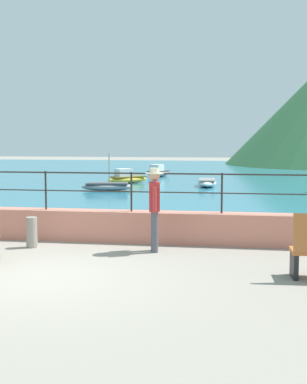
{
  "coord_description": "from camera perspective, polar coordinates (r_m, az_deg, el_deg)",
  "views": [
    {
      "loc": [
        3.39,
        -8.3,
        2.33
      ],
      "look_at": [
        1.45,
        3.7,
        1.1
      ],
      "focal_mm": 48.5,
      "sensor_mm": 36.0,
      "label": 1
    }
  ],
  "objects": [
    {
      "name": "boat_6",
      "position": [
        23.18,
        -5.12,
        0.63
      ],
      "size": [
        2.42,
        1.28,
        1.68
      ],
      "color": "gray",
      "rests_on": "lake_water"
    },
    {
      "name": "boat_7",
      "position": [
        27.2,
        -2.96,
        1.55
      ],
      "size": [
        2.3,
        2.22,
        0.76
      ],
      "color": "gold",
      "rests_on": "lake_water"
    },
    {
      "name": "person_walking",
      "position": [
        10.75,
        0.11,
        -1.45
      ],
      "size": [
        0.38,
        0.56,
        1.75
      ],
      "color": "#4C4C56",
      "rests_on": "ground"
    },
    {
      "name": "boat_3",
      "position": [
        31.98,
        0.51,
        2.19
      ],
      "size": [
        1.55,
        2.46,
        0.76
      ],
      "color": "gray",
      "rests_on": "lake_water"
    },
    {
      "name": "boat_5",
      "position": [
        25.36,
        5.91,
        1.06
      ],
      "size": [
        1.03,
        2.35,
        0.36
      ],
      "color": "white",
      "rests_on": "lake_water"
    },
    {
      "name": "railing",
      "position": [
        12.03,
        -7.23,
        0.96
      ],
      "size": [
        18.44,
        0.04,
        0.9
      ],
      "color": "#282623",
      "rests_on": "promenade_wall"
    },
    {
      "name": "ground_plane",
      "position": [
        9.26,
        -12.77,
        -8.94
      ],
      "size": [
        120.0,
        120.0,
        0.0
      ],
      "primitive_type": "plane",
      "color": "gray"
    },
    {
      "name": "lake_water",
      "position": [
        34.38,
        3.48,
        1.93
      ],
      "size": [
        64.0,
        44.32,
        0.06
      ],
      "primitive_type": "cube",
      "color": "teal",
      "rests_on": "ground"
    },
    {
      "name": "promenade_wall",
      "position": [
        12.15,
        -7.17,
        -3.65
      ],
      "size": [
        20.0,
        0.56,
        0.7
      ],
      "primitive_type": "cube",
      "color": "tan",
      "rests_on": "ground"
    },
    {
      "name": "bollard",
      "position": [
        11.56,
        -13.25,
        -4.33
      ],
      "size": [
        0.24,
        0.24,
        0.66
      ],
      "primitive_type": "cylinder",
      "color": "gray",
      "rests_on": "ground"
    }
  ]
}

